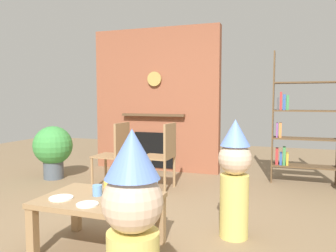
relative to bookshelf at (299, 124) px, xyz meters
name	(u,v)px	position (x,y,z in m)	size (l,w,h in m)	color
ground_plane	(138,233)	(-1.46, -2.40, -0.87)	(12.00, 12.00, 0.00)	#846B4C
brick_fireplace_feature	(156,100)	(-2.28, 0.20, 0.33)	(2.20, 0.28, 2.40)	#935138
bookshelf	(299,124)	(0.00, 0.00, 0.00)	(0.90, 0.28, 1.90)	brown
coffee_table	(100,206)	(-1.61, -2.81, -0.50)	(0.93, 0.66, 0.44)	#9E7A51
paper_cup_near_left	(116,192)	(-1.47, -2.80, -0.38)	(0.06, 0.06, 0.10)	#E5666B
paper_cup_near_right	(97,190)	(-1.65, -2.78, -0.39)	(0.08, 0.08, 0.09)	#669EE0
paper_cup_center	(154,187)	(-1.25, -2.54, -0.38)	(0.07, 0.07, 0.09)	#669EE0
paper_cup_far_left	(108,186)	(-1.61, -2.66, -0.38)	(0.08, 0.08, 0.10)	#F2CC4C
paper_plate_front	(61,198)	(-1.88, -2.94, -0.42)	(0.19, 0.19, 0.01)	white
paper_plate_rear	(87,204)	(-1.59, -3.01, -0.42)	(0.16, 0.16, 0.01)	white
birthday_cake_slice	(125,203)	(-1.31, -2.96, -0.40)	(0.10, 0.10, 0.06)	pink
table_fork	(96,189)	(-1.75, -2.62, -0.43)	(0.15, 0.02, 0.01)	silver
child_with_cone_hat	(133,233)	(-0.92, -3.66, -0.29)	(0.30, 0.30, 1.08)	#E0CC66
child_in_pink	(235,175)	(-0.62, -2.20, -0.31)	(0.29, 0.29, 1.05)	#E0CC66
dining_chair_left	(116,151)	(-2.36, -1.10, -0.35)	(0.41, 0.41, 0.90)	#9E7A51
dining_chair_middle	(163,152)	(-1.72, -0.98, -0.35)	(0.41, 0.41, 0.90)	#9E7A51
potted_plant_short	(53,148)	(-3.53, -0.94, -0.39)	(0.59, 0.59, 0.81)	#4C5660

